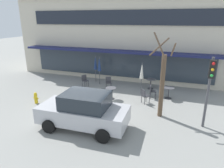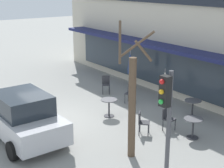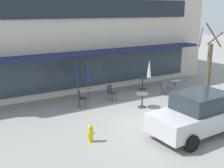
# 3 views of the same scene
# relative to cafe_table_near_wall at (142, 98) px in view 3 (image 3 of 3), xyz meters

# --- Properties ---
(ground_plane) EXTENTS (80.00, 80.00, 0.00)m
(ground_plane) POSITION_rel_cafe_table_near_wall_xyz_m (-0.94, -1.96, -0.52)
(ground_plane) COLOR gray
(building_facade) EXTENTS (18.68, 9.10, 7.03)m
(building_facade) POSITION_rel_cafe_table_near_wall_xyz_m (-0.94, 8.00, 3.00)
(building_facade) COLOR beige
(building_facade) RESTS_ON ground
(cafe_table_near_wall) EXTENTS (0.70, 0.70, 0.76)m
(cafe_table_near_wall) POSITION_rel_cafe_table_near_wall_xyz_m (0.00, 0.00, 0.00)
(cafe_table_near_wall) COLOR #333338
(cafe_table_near_wall) RESTS_ON ground
(cafe_table_streetside) EXTENTS (0.70, 0.70, 0.76)m
(cafe_table_streetside) POSITION_rel_cafe_table_near_wall_xyz_m (3.51, 1.29, 0.00)
(cafe_table_streetside) COLOR #333338
(cafe_table_streetside) RESTS_ON ground
(cafe_table_by_tree) EXTENTS (0.70, 0.70, 0.76)m
(cafe_table_by_tree) POSITION_rel_cafe_table_near_wall_xyz_m (2.12, 2.81, 0.00)
(cafe_table_by_tree) COLOR #333338
(cafe_table_by_tree) RESTS_ON ground
(patio_umbrella_green_folded) EXTENTS (0.28, 0.28, 2.20)m
(patio_umbrella_green_folded) POSITION_rel_cafe_table_near_wall_xyz_m (1.65, 1.58, 1.11)
(patio_umbrella_green_folded) COLOR #4C4C51
(patio_umbrella_green_folded) RESTS_ON ground
(patio_umbrella_cream_folded) EXTENTS (0.28, 0.28, 2.20)m
(patio_umbrella_cream_folded) POSITION_rel_cafe_table_near_wall_xyz_m (-2.38, 2.99, 1.11)
(patio_umbrella_cream_folded) COLOR #4C4C51
(patio_umbrella_cream_folded) RESTS_ON ground
(patio_umbrella_corner_open) EXTENTS (0.28, 0.28, 2.20)m
(patio_umbrella_corner_open) POSITION_rel_cafe_table_near_wall_xyz_m (-1.88, 2.61, 1.11)
(patio_umbrella_corner_open) COLOR #4C4C51
(patio_umbrella_corner_open) RESTS_ON ground
(cafe_chair_0) EXTENTS (0.49, 0.49, 0.89)m
(cafe_chair_0) POSITION_rel_cafe_table_near_wall_xyz_m (2.47, 1.02, 0.01)
(cafe_chair_0) COLOR #333338
(cafe_chair_0) RESTS_ON ground
(cafe_chair_1) EXTENTS (0.57, 0.57, 0.89)m
(cafe_chair_1) POSITION_rel_cafe_table_near_wall_xyz_m (2.18, -0.01, 0.01)
(cafe_chair_1) COLOR #333338
(cafe_chair_1) RESTS_ON ground
(cafe_chair_2) EXTENTS (0.53, 0.53, 0.89)m
(cafe_chair_2) POSITION_rel_cafe_table_near_wall_xyz_m (-0.84, 1.83, 0.01)
(cafe_chair_2) COLOR #333338
(cafe_chair_2) RESTS_ON ground
(cafe_chair_3) EXTENTS (0.55, 0.55, 0.89)m
(cafe_chair_3) POSITION_rel_cafe_table_near_wall_xyz_m (-2.73, 1.70, 0.01)
(cafe_chair_3) COLOR #333338
(cafe_chair_3) RESTS_ON ground
(parked_sedan) EXTENTS (4.25, 2.12, 1.76)m
(parked_sedan) POSITION_rel_cafe_table_near_wall_xyz_m (0.00, -3.80, 0.36)
(parked_sedan) COLOR #B7B7BC
(parked_sedan) RESTS_ON ground
(street_tree) EXTENTS (1.31, 1.40, 4.38)m
(street_tree) POSITION_rel_cafe_table_near_wall_xyz_m (3.26, -1.38, 1.36)
(street_tree) COLOR brown
(street_tree) RESTS_ON ground
(fire_hydrant) EXTENTS (0.36, 0.20, 0.71)m
(fire_hydrant) POSITION_rel_cafe_table_near_wall_xyz_m (-4.13, -2.19, -0.16)
(fire_hydrant) COLOR gold
(fire_hydrant) RESTS_ON ground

